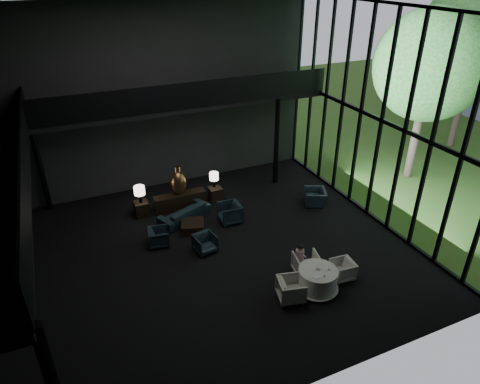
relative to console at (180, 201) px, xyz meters
name	(u,v)px	position (x,y,z in m)	size (l,w,h in m)	color
floor	(209,254)	(-0.03, -3.50, -0.34)	(14.00, 12.00, 0.02)	black
ceiling	(199,11)	(-0.03, -3.50, 7.66)	(14.00, 12.00, 0.02)	black
wall_back	(156,100)	(-0.03, 2.50, 3.66)	(14.00, 0.04, 8.00)	black
wall_front	(308,258)	(-0.03, -9.50, 3.66)	(14.00, 0.04, 8.00)	black
curtain_wall	(382,120)	(6.92, -3.50, 3.66)	(0.20, 12.00, 8.00)	black
mezzanine_back	(186,103)	(0.97, 1.50, 3.66)	(12.00, 2.00, 0.25)	black
railing_left	(24,160)	(-5.03, -3.50, 4.26)	(0.06, 12.00, 1.00)	black
railing_back	(193,95)	(0.97, 0.50, 4.26)	(12.00, 0.06, 1.00)	black
column_nw	(40,165)	(-5.03, 2.20, 1.66)	(0.24, 0.24, 4.00)	black
column_ne	(277,142)	(4.77, 0.50, 1.66)	(0.24, 0.24, 4.00)	black
tree_near	(430,66)	(10.97, -1.50, 4.89)	(4.80, 4.80, 7.65)	#382D23
tree_far	(478,33)	(15.97, 0.50, 5.64)	(5.60, 5.60, 8.80)	#382D23
console	(180,201)	(0.00, 0.00, 0.00)	(2.15, 0.49, 0.68)	black
bronze_urn	(178,182)	(0.00, 0.05, 0.87)	(0.66, 0.66, 1.22)	#AD9029
side_table_left	(142,209)	(-1.60, 0.10, -0.04)	(0.55, 0.55, 0.61)	black
table_lamp_left	(139,191)	(-1.60, 0.08, 0.78)	(0.43, 0.43, 0.72)	black
side_table_right	(215,194)	(1.60, 0.06, -0.04)	(0.54, 0.54, 0.60)	black
table_lamp_right	(214,177)	(1.60, 0.16, 0.73)	(0.40, 0.40, 0.66)	black
sofa	(184,211)	(-0.13, -0.95, 0.09)	(2.20, 0.64, 0.86)	black
lounge_armchair_west	(159,237)	(-1.49, -2.22, 0.00)	(0.67, 0.63, 0.69)	#15262B
lounge_armchair_east	(230,211)	(1.49, -1.80, 0.14)	(0.94, 0.88, 0.97)	black
lounge_armchair_south	(205,243)	(-0.08, -3.27, 0.01)	(0.69, 0.64, 0.71)	#162B31
window_armchair	(315,196)	(5.38, -1.97, 0.04)	(0.88, 0.57, 0.77)	black
coffee_table	(193,226)	(-0.08, -1.84, -0.15)	(0.85, 0.85, 0.38)	black
dining_table	(317,281)	(2.45, -6.61, -0.01)	(1.38, 1.38, 0.75)	white
dining_chair_north	(306,263)	(2.55, -5.81, 0.09)	(0.84, 0.78, 0.86)	silver
dining_chair_east	(342,270)	(3.52, -6.48, -0.02)	(0.63, 0.59, 0.65)	silver
dining_chair_west	(291,288)	(1.49, -6.66, 0.08)	(0.82, 0.77, 0.84)	beige
child	(300,253)	(2.40, -5.60, 0.41)	(0.28, 0.28, 0.60)	#CD77A5
plate_a	(316,276)	(2.22, -6.84, 0.42)	(0.25, 0.25, 0.02)	white
plate_b	(320,266)	(2.62, -6.46, 0.42)	(0.23, 0.23, 0.02)	white
saucer	(325,269)	(2.69, -6.64, 0.41)	(0.17, 0.17, 0.01)	white
coffee_cup	(329,269)	(2.77, -6.72, 0.45)	(0.08, 0.08, 0.06)	white
cereal_bowl	(318,268)	(2.47, -6.56, 0.44)	(0.15, 0.15, 0.07)	white
cream_pot	(324,276)	(2.45, -6.94, 0.44)	(0.06, 0.06, 0.07)	#99999E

